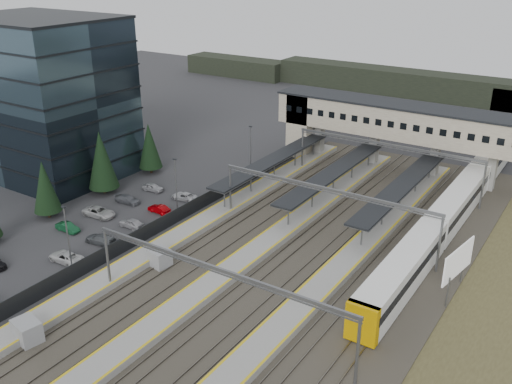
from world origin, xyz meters
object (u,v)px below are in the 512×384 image
Objects in this scene: billboard at (458,263)px; footbridge at (380,121)px; office_building at (43,97)px; relay_cabin_far at (160,258)px; train at (457,204)px; relay_cabin_near at (27,332)px.

footbridge is at bearing 123.96° from billboard.
relay_cabin_far is (35.36, -13.75, -11.11)m from office_building.
footbridge reaches higher than billboard.
office_building is 63.24m from train.
relay_cabin_near is 61.57m from footbridge.
relay_cabin_far is 32.10m from billboard.
billboard is at bearing 22.61° from relay_cabin_far.
train is at bearing 51.58° from relay_cabin_far.
train reaches higher than relay_cabin_far.
train is 9.89× the size of billboard.
footbridge is 21.43m from train.
footbridge reaches higher than train.
footbridge is (43.70, 30.00, -4.26)m from office_building.
footbridge reaches higher than relay_cabin_near.
relay_cabin_near is (34.37, -30.48, -11.09)m from office_building.
office_building reaches higher than train.
office_building is 39.53m from relay_cabin_far.
relay_cabin_near reaches higher than relay_cabin_far.
relay_cabin_far is 0.07× the size of footbridge.
billboard is (30.51, 29.02, 2.76)m from relay_cabin_near.
relay_cabin_near is at bearing -41.56° from office_building.
relay_cabin_near is 1.11× the size of relay_cabin_far.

